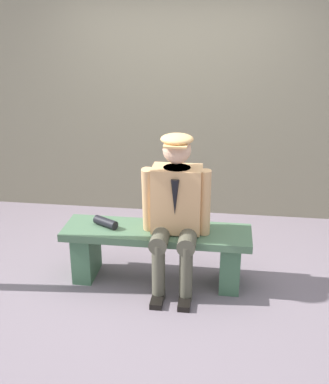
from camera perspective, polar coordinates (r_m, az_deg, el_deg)
The scene contains 5 objects.
ground_plane at distance 4.41m, azimuth -0.90°, elevation -10.28°, with size 30.00×30.00×0.00m, color slate.
bench at distance 4.25m, azimuth -0.93°, elevation -6.48°, with size 1.63×0.45×0.50m.
seated_man at distance 3.99m, azimuth 1.35°, elevation -1.61°, with size 0.58×0.61×1.35m.
rolled_magazine at distance 4.24m, azimuth -7.00°, elevation -3.61°, with size 0.08×0.08×0.23m, color black.
stadium_wall at distance 5.55m, azimuth 1.67°, elevation 9.91°, with size 12.00×0.24×2.44m, color gray.
Camera 1 is at (-0.57, 3.72, 2.29)m, focal length 45.06 mm.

